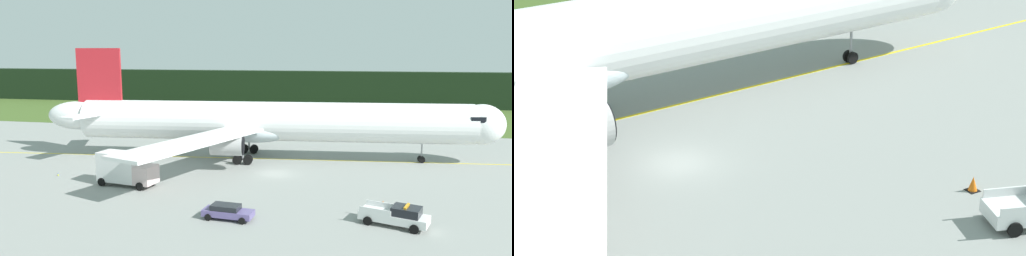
{
  "view_description": "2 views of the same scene",
  "coord_description": "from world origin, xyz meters",
  "views": [
    {
      "loc": [
        9.16,
        -54.19,
        14.49
      ],
      "look_at": [
        -3.82,
        7.63,
        4.23
      ],
      "focal_mm": 33.0,
      "sensor_mm": 36.0,
      "label": 1
    },
    {
      "loc": [
        -17.32,
        -41.19,
        21.18
      ],
      "look_at": [
        3.84,
        -3.63,
        2.72
      ],
      "focal_mm": 62.06,
      "sensor_mm": 36.0,
      "label": 2
    }
  ],
  "objects": [
    {
      "name": "apron_cone",
      "position": [
        12.1,
        -10.53,
        0.39
      ],
      "size": [
        0.64,
        0.64,
        0.8
      ],
      "color": "black",
      "rests_on": "ground"
    },
    {
      "name": "ground",
      "position": [
        0.0,
        0.0,
        0.0
      ],
      "size": [
        320.0,
        320.0,
        0.0
      ],
      "primitive_type": "plane",
      "color": "gray"
    },
    {
      "name": "taxiway_centerline_main",
      "position": [
        -1.57,
        7.71,
        0.0
      ],
      "size": [
        82.83,
        8.4,
        0.01
      ],
      "primitive_type": "cube",
      "rotation": [
        0.0,
        0.0,
        0.1
      ],
      "color": "yellow",
      "rests_on": "ground"
    },
    {
      "name": "airliner",
      "position": [
        -2.17,
        7.65,
        5.11
      ],
      "size": [
        61.92,
        45.9,
        14.99
      ],
      "color": "white",
      "rests_on": "ground"
    }
  ]
}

